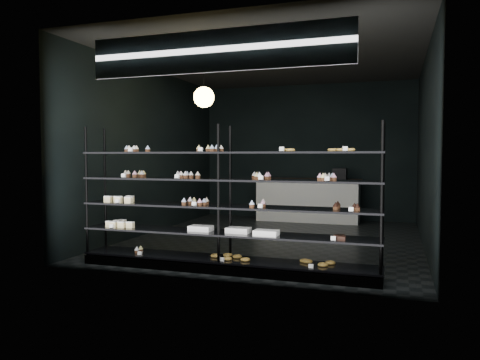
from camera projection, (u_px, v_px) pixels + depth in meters
The scene contains 5 objects.
room at pixel (275, 151), 8.36m from camera, with size 5.01×6.01×3.20m.
display_shelf at pixel (223, 223), 6.12m from camera, with size 4.00×0.50×1.91m.
signage at pixel (215, 51), 5.53m from camera, with size 3.30×0.05×0.50m.
pendant_lamp at pixel (204, 97), 7.50m from camera, with size 0.33×0.33×0.90m.
service_counter at pixel (308, 199), 10.74m from camera, with size 2.39×0.65×1.23m.
Camera 1 is at (2.06, -8.14, 1.51)m, focal length 35.00 mm.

